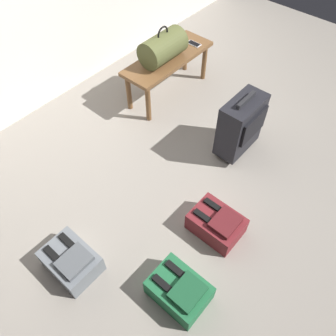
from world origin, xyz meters
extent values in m
plane|color=gray|center=(0.00, 0.00, 0.00)|extent=(6.60, 6.60, 0.00)
cube|color=brown|center=(0.76, 0.71, 0.41)|extent=(1.00, 0.36, 0.04)
cylinder|color=brown|center=(0.32, 0.58, 0.20)|extent=(0.05, 0.05, 0.40)
cylinder|color=brown|center=(1.20, 0.58, 0.20)|extent=(0.05, 0.05, 0.40)
cylinder|color=brown|center=(0.32, 0.84, 0.20)|extent=(0.05, 0.05, 0.40)
cylinder|color=brown|center=(1.20, 0.84, 0.20)|extent=(0.05, 0.05, 0.40)
cylinder|color=#51562D|center=(0.68, 0.71, 0.56)|extent=(0.44, 0.26, 0.26)
torus|color=black|center=(0.68, 0.71, 0.70)|extent=(0.14, 0.02, 0.14)
cube|color=silver|center=(1.09, 0.66, 0.44)|extent=(0.07, 0.14, 0.01)
cube|color=black|center=(1.09, 0.66, 0.44)|extent=(0.06, 0.13, 0.00)
cube|color=black|center=(0.54, -0.29, 0.30)|extent=(0.42, 0.22, 0.51)
cube|color=black|center=(0.54, -0.41, 0.37)|extent=(0.34, 0.02, 0.23)
cube|color=#262628|center=(0.54, -0.29, 0.58)|extent=(0.24, 0.03, 0.04)
cylinder|color=black|center=(0.39, -0.21, 0.03)|extent=(0.02, 0.05, 0.05)
cylinder|color=black|center=(0.69, -0.21, 0.03)|extent=(0.02, 0.05, 0.05)
cube|color=slate|center=(-1.14, -0.04, 0.09)|extent=(0.28, 0.38, 0.17)
cube|color=#515559|center=(-1.14, -0.11, 0.19)|extent=(0.21, 0.17, 0.04)
cube|color=black|center=(-1.21, 0.02, 0.18)|extent=(0.04, 0.19, 0.02)
cube|color=black|center=(-1.08, 0.02, 0.18)|extent=(0.04, 0.19, 0.02)
cube|color=#1E6038|center=(-0.81, -0.74, 0.09)|extent=(0.28, 0.38, 0.17)
cube|color=#184D2C|center=(-0.81, -0.80, 0.19)|extent=(0.21, 0.17, 0.04)
cube|color=black|center=(-0.87, -0.67, 0.18)|extent=(0.04, 0.19, 0.02)
cube|color=black|center=(-0.75, -0.67, 0.18)|extent=(0.04, 0.19, 0.02)
cube|color=maroon|center=(-0.25, -0.63, 0.09)|extent=(0.28, 0.38, 0.17)
cube|color=#55181C|center=(-0.25, -0.70, 0.19)|extent=(0.21, 0.17, 0.04)
cube|color=black|center=(-0.31, -0.57, 0.18)|extent=(0.04, 0.19, 0.02)
cube|color=black|center=(-0.19, -0.57, 0.18)|extent=(0.04, 0.19, 0.02)
camera|label=1|loc=(-1.42, -1.16, 2.30)|focal=35.82mm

